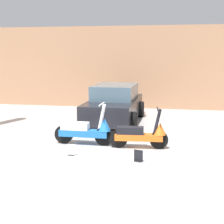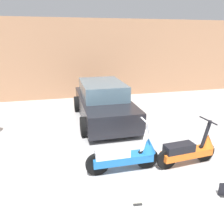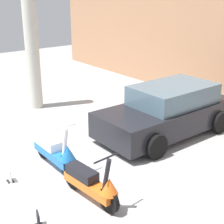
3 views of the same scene
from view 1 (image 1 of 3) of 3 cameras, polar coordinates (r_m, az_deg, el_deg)
name	(u,v)px [view 1 (image 1 of 3)]	position (r m, az deg, el deg)	size (l,w,h in m)	color
ground_plane	(84,159)	(7.86, -4.65, -7.75)	(28.00, 28.00, 0.00)	#B2B2B2
wall_back	(130,67)	(14.92, 3.06, 7.41)	(19.60, 0.12, 3.52)	tan
scooter_front_left	(86,130)	(8.94, -4.30, -3.00)	(1.58, 0.57, 1.10)	black
scooter_front_right	(141,134)	(8.61, 4.90, -3.68)	(1.47, 0.53, 1.03)	black
car_rear_left	(114,104)	(11.94, 0.40, 1.32)	(1.84, 3.77, 1.28)	black
placard_near_left_scooter	(72,151)	(8.12, -6.75, -6.37)	(0.20, 0.13, 0.26)	black
placard_near_right_scooter	(138,156)	(7.63, 4.41, -7.38)	(0.20, 0.16, 0.26)	black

